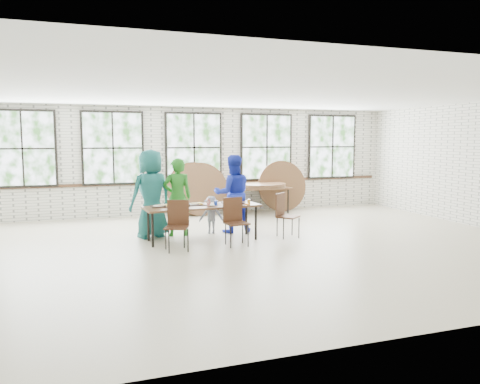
{
  "coord_description": "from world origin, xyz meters",
  "views": [
    {
      "loc": [
        -3.02,
        -8.47,
        2.11
      ],
      "look_at": [
        0.0,
        0.4,
        1.05
      ],
      "focal_mm": 35.0,
      "sensor_mm": 36.0,
      "label": 1
    }
  ],
  "objects_px": {
    "storage_table": "(259,190)",
    "dining_table": "(202,208)",
    "chair_near_left": "(177,221)",
    "chair_near_right": "(235,217)"
  },
  "relations": [
    {
      "from": "storage_table",
      "to": "dining_table",
      "type": "bearing_deg",
      "value": -126.65
    },
    {
      "from": "dining_table",
      "to": "chair_near_left",
      "type": "relative_size",
      "value": 2.59
    },
    {
      "from": "dining_table",
      "to": "chair_near_right",
      "type": "relative_size",
      "value": 2.59
    },
    {
      "from": "dining_table",
      "to": "chair_near_left",
      "type": "height_order",
      "value": "chair_near_left"
    },
    {
      "from": "chair_near_left",
      "to": "storage_table",
      "type": "relative_size",
      "value": 0.52
    },
    {
      "from": "chair_near_left",
      "to": "chair_near_right",
      "type": "distance_m",
      "value": 1.17
    },
    {
      "from": "dining_table",
      "to": "storage_table",
      "type": "distance_m",
      "value": 3.83
    },
    {
      "from": "chair_near_right",
      "to": "storage_table",
      "type": "height_order",
      "value": "chair_near_right"
    },
    {
      "from": "chair_near_left",
      "to": "storage_table",
      "type": "height_order",
      "value": "chair_near_left"
    },
    {
      "from": "dining_table",
      "to": "storage_table",
      "type": "bearing_deg",
      "value": 46.07
    }
  ]
}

